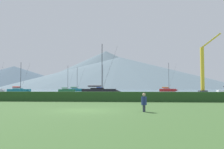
% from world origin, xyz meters
% --- Properties ---
extents(ground_plane, '(1000.00, 1000.00, 0.00)m').
position_xyz_m(ground_plane, '(0.00, 0.00, 0.00)').
color(ground_plane, '#3D602D').
extents(harbor_water, '(320.00, 246.00, 0.00)m').
position_xyz_m(harbor_water, '(0.00, 137.00, 0.00)').
color(harbor_water, slate).
rests_on(harbor_water, ground_plane).
extents(hedge_line, '(80.00, 1.20, 1.11)m').
position_xyz_m(hedge_line, '(0.00, 11.00, 0.56)').
color(hedge_line, '#284C23').
rests_on(hedge_line, ground_plane).
extents(sailboat_slip_0, '(9.23, 2.94, 12.04)m').
position_xyz_m(sailboat_slip_0, '(-4.23, 40.37, 0.77)').
color(sailboat_slip_0, black).
rests_on(sailboat_slip_0, harbor_water).
extents(sailboat_slip_1, '(7.79, 2.61, 10.08)m').
position_xyz_m(sailboat_slip_1, '(-20.00, 83.96, 0.65)').
color(sailboat_slip_1, '#19707A').
rests_on(sailboat_slip_1, harbor_water).
extents(sailboat_slip_5, '(7.61, 3.19, 11.58)m').
position_xyz_m(sailboat_slip_5, '(18.09, 82.64, 0.64)').
color(sailboat_slip_5, red).
rests_on(sailboat_slip_5, harbor_water).
extents(sailboat_slip_7, '(6.72, 2.74, 9.54)m').
position_xyz_m(sailboat_slip_7, '(-20.27, 70.11, 0.56)').
color(sailboat_slip_7, '#236B38').
rests_on(sailboat_slip_7, harbor_water).
extents(sailboat_slip_8, '(7.28, 3.50, 10.65)m').
position_xyz_m(sailboat_slip_8, '(-8.51, 79.47, 0.61)').
color(sailboat_slip_8, black).
rests_on(sailboat_slip_8, harbor_water).
extents(sailboat_slip_9, '(8.25, 4.07, 9.22)m').
position_xyz_m(sailboat_slip_9, '(-30.71, 54.23, 0.67)').
color(sailboat_slip_9, '#19707A').
rests_on(sailboat_slip_9, harbor_water).
extents(person_seated_viewer, '(0.36, 0.55, 1.25)m').
position_xyz_m(person_seated_viewer, '(4.09, -0.62, 0.69)').
color(person_seated_viewer, '#2D3347').
rests_on(person_seated_viewer, ground_plane).
extents(dock_crane, '(6.00, 2.00, 16.06)m').
position_xyz_m(dock_crane, '(22.24, 48.53, 5.30)').
color(dock_crane, '#333338').
rests_on(dock_crane, ground_plane).
extents(distant_hill_west_ridge, '(257.38, 257.38, 40.44)m').
position_xyz_m(distant_hill_west_ridge, '(-211.72, 411.32, 20.22)').
color(distant_hill_west_ridge, '#425666').
rests_on(distant_hill_west_ridge, ground_plane).
extents(distant_hill_central_peak, '(298.97, 298.97, 41.09)m').
position_xyz_m(distant_hill_central_peak, '(-11.36, 298.44, 20.55)').
color(distant_hill_central_peak, slate).
rests_on(distant_hill_central_peak, ground_plane).
extents(distant_hill_east_ridge, '(218.86, 218.86, 52.65)m').
position_xyz_m(distant_hill_east_ridge, '(-31.92, 320.24, 26.33)').
color(distant_hill_east_ridge, slate).
rests_on(distant_hill_east_ridge, ground_plane).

